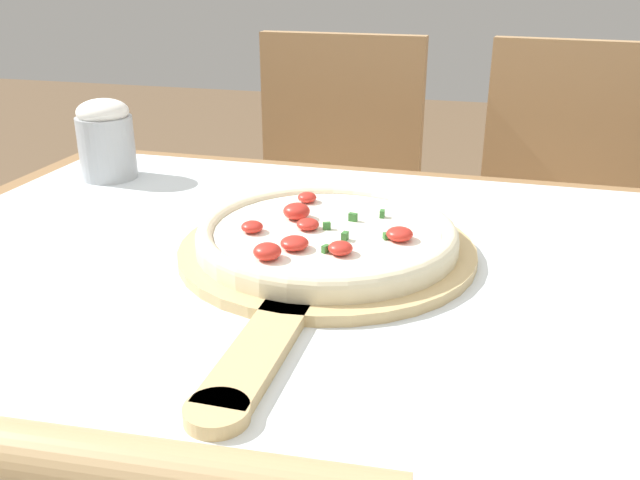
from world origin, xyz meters
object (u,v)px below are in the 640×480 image
rolling_pin (85,466)px  chair_right (562,228)px  flour_cup (106,139)px  pizza_peel (322,257)px  chair_left (330,207)px  pizza (327,234)px

rolling_pin → chair_right: size_ratio=0.54×
flour_cup → chair_right: bearing=36.8°
pizza_peel → chair_left: chair_left is taller
pizza → chair_left: 0.80m
chair_left → flour_cup: size_ratio=7.39×
pizza_peel → chair_right: chair_right is taller
pizza → pizza_peel: bearing=-88.9°
pizza_peel → pizza: (-0.00, 0.02, 0.02)m
pizza_peel → flour_cup: 0.46m
pizza → flour_cup: flour_cup is taller
chair_left → chair_right: (0.51, -0.00, 0.00)m
flour_cup → pizza: bearing=-26.7°
pizza_peel → flour_cup: bearing=151.1°
chair_left → rolling_pin: bearing=-81.6°
pizza_peel → pizza: pizza is taller
pizza_peel → rolling_pin: 0.39m
pizza → chair_left: chair_left is taller
rolling_pin → chair_right: chair_right is taller
rolling_pin → chair_left: chair_left is taller
pizza_peel → chair_right: (0.32, 0.76, -0.22)m
pizza → rolling_pin: (-0.05, -0.40, -0.00)m
pizza_peel → chair_right: 0.86m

